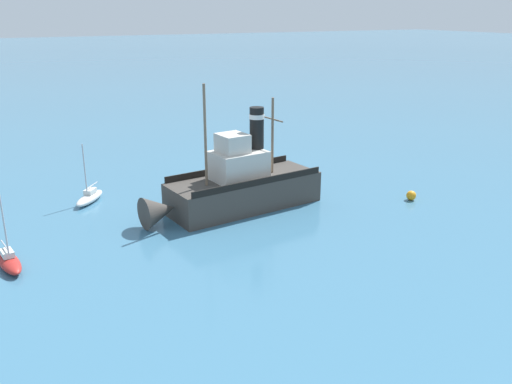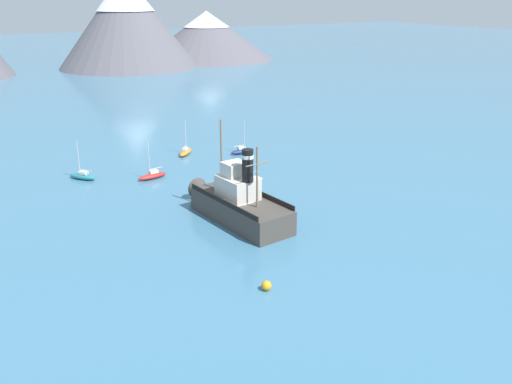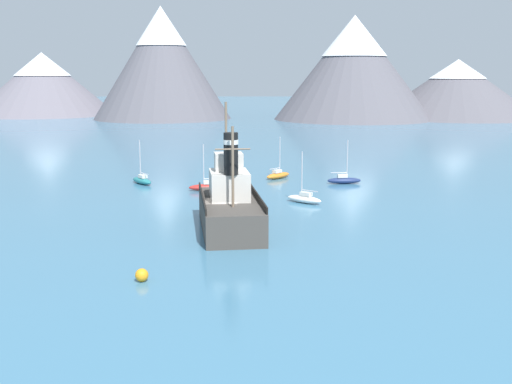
{
  "view_description": "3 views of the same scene",
  "coord_description": "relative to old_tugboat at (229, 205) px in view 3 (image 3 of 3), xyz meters",
  "views": [
    {
      "loc": [
        -35.45,
        18.15,
        14.82
      ],
      "look_at": [
        -0.98,
        0.25,
        1.7
      ],
      "focal_mm": 38.0,
      "sensor_mm": 36.0,
      "label": 1
    },
    {
      "loc": [
        -23.6,
        -43.72,
        21.68
      ],
      "look_at": [
        1.75,
        -0.71,
        3.32
      ],
      "focal_mm": 38.0,
      "sensor_mm": 36.0,
      "label": 2
    },
    {
      "loc": [
        2.26,
        -48.96,
        12.18
      ],
      "look_at": [
        2.7,
        -1.06,
        3.31
      ],
      "focal_mm": 45.0,
      "sensor_mm": 36.0,
      "label": 3
    }
  ],
  "objects": [
    {
      "name": "ground_plane",
      "position": [
        -0.59,
        -1.06,
        -1.83
      ],
      "size": [
        600.0,
        600.0,
        0.0
      ],
      "primitive_type": "plane",
      "color": "teal"
    },
    {
      "name": "mountain_ridge",
      "position": [
        3.1,
        130.6,
        10.44
      ],
      "size": [
        163.77,
        63.06,
        29.95
      ],
      "color": "slate",
      "rests_on": "ground"
    },
    {
      "name": "old_tugboat",
      "position": [
        0.0,
        0.0,
        0.0
      ],
      "size": [
        5.77,
        14.69,
        9.9
      ],
      "color": "#423D38",
      "rests_on": "ground"
    },
    {
      "name": "sailboat_navy",
      "position": [
        12.21,
        20.83,
        -1.4
      ],
      "size": [
        3.85,
        1.29,
        4.9
      ],
      "color": "navy",
      "rests_on": "ground"
    },
    {
      "name": "sailboat_red",
      "position": [
        -2.91,
        16.69,
        -1.4
      ],
      "size": [
        3.92,
        1.67,
        4.9
      ],
      "color": "#B22823",
      "rests_on": "ground"
    },
    {
      "name": "sailboat_teal",
      "position": [
        -10.45,
        20.87,
        -1.4
      ],
      "size": [
        3.15,
        3.7,
        4.9
      ],
      "color": "#23757A",
      "rests_on": "ground"
    },
    {
      "name": "sailboat_orange",
      "position": [
        4.95,
        24.49,
        -1.4
      ],
      "size": [
        3.41,
        3.52,
        4.9
      ],
      "color": "orange",
      "rests_on": "ground"
    },
    {
      "name": "sailboat_white",
      "position": [
        6.85,
        10.0,
        -1.4
      ],
      "size": [
        3.64,
        3.25,
        4.9
      ],
      "color": "white",
      "rests_on": "ground"
    },
    {
      "name": "mooring_buoy",
      "position": [
        -4.78,
        -13.46,
        -1.43
      ],
      "size": [
        0.79,
        0.79,
        0.79
      ],
      "primitive_type": "sphere",
      "color": "orange",
      "rests_on": "ground"
    }
  ]
}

